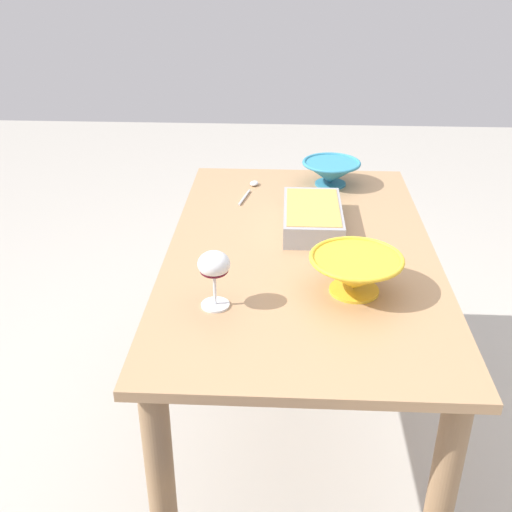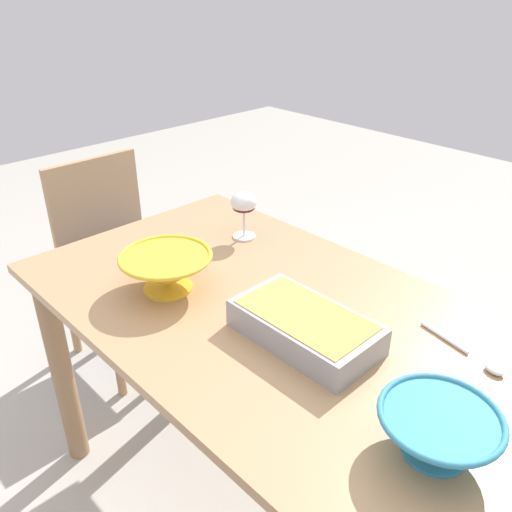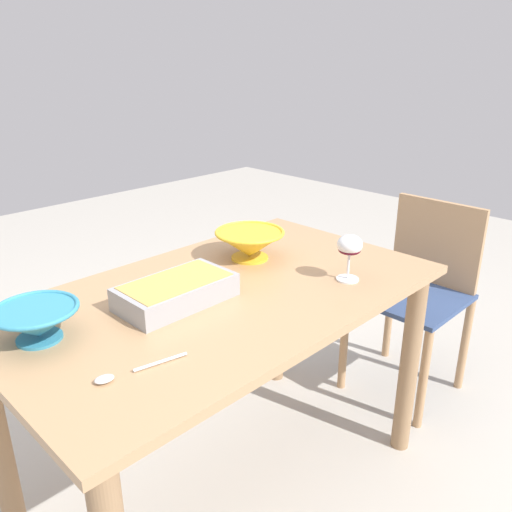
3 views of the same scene
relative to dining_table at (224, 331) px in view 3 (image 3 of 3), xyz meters
The scene contains 8 objects.
ground_plane 0.63m from the dining_table, ahead, with size 8.00×8.00×0.00m, color #B2ADA3.
dining_table is the anchor object (origin of this frame).
chair 1.05m from the dining_table, behind, with size 0.42×0.42×0.85m.
wine_glass 0.47m from the dining_table, 146.70° to the left, with size 0.08×0.08×0.15m.
casserole_dish 0.23m from the dining_table, 13.96° to the right, with size 0.33×0.18×0.07m.
mixing_bowl 0.34m from the dining_table, 151.34° to the right, with size 0.24×0.24×0.10m.
small_bowl 0.56m from the dining_table, 12.47° to the right, with size 0.21×0.21×0.09m.
serving_spoon 0.51m from the dining_table, 20.87° to the left, with size 0.22×0.06×0.01m.
Camera 3 is at (0.95, 1.08, 1.43)m, focal length 36.33 mm.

